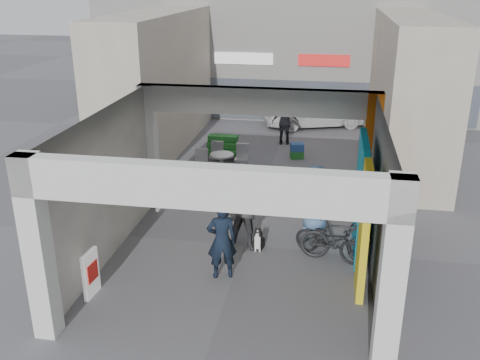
% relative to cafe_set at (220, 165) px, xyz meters
% --- Properties ---
extents(ground, '(90.00, 90.00, 0.00)m').
position_rel_cafe_set_xyz_m(ground, '(1.60, -4.81, -0.35)').
color(ground, '#59585D').
rests_on(ground, ground).
extents(arcade_canopy, '(6.40, 6.45, 6.40)m').
position_rel_cafe_set_xyz_m(arcade_canopy, '(2.14, -5.63, 1.95)').
color(arcade_canopy, silver).
rests_on(arcade_canopy, ground).
extents(far_building, '(18.00, 4.08, 8.00)m').
position_rel_cafe_set_xyz_m(far_building, '(1.60, 9.18, 3.64)').
color(far_building, white).
rests_on(far_building, ground).
extents(plaza_bldg_left, '(2.00, 9.00, 5.00)m').
position_rel_cafe_set_xyz_m(plaza_bldg_left, '(-2.90, 2.69, 2.15)').
color(plaza_bldg_left, '#BAB39A').
rests_on(plaza_bldg_left, ground).
extents(plaza_bldg_right, '(2.00, 9.00, 5.00)m').
position_rel_cafe_set_xyz_m(plaza_bldg_right, '(6.10, 2.69, 2.15)').
color(plaza_bldg_right, '#BAB39A').
rests_on(plaza_bldg_right, ground).
extents(bollard_left, '(0.09, 0.09, 0.97)m').
position_rel_cafe_set_xyz_m(bollard_left, '(-0.12, -2.61, 0.13)').
color(bollard_left, '#999CA2').
rests_on(bollard_left, ground).
extents(bollard_center, '(0.09, 0.09, 0.96)m').
position_rel_cafe_set_xyz_m(bollard_center, '(1.72, -2.60, 0.13)').
color(bollard_center, '#999CA2').
rests_on(bollard_center, ground).
extents(bollard_right, '(0.09, 0.09, 0.98)m').
position_rel_cafe_set_xyz_m(bollard_right, '(3.25, -2.21, 0.14)').
color(bollard_right, '#999CA2').
rests_on(bollard_right, ground).
extents(advert_board_near, '(0.14, 0.55, 1.00)m').
position_rel_cafe_set_xyz_m(advert_board_near, '(-1.14, -7.49, 0.16)').
color(advert_board_near, white).
rests_on(advert_board_near, ground).
extents(advert_board_far, '(0.12, 0.55, 1.00)m').
position_rel_cafe_set_xyz_m(advert_board_far, '(-1.14, -2.97, 0.16)').
color(advert_board_far, white).
rests_on(advert_board_far, ground).
extents(cafe_set, '(1.64, 1.32, 0.99)m').
position_rel_cafe_set_xyz_m(cafe_set, '(0.00, 0.00, 0.00)').
color(cafe_set, '#9B9A9F').
rests_on(cafe_set, ground).
extents(produce_stand, '(1.28, 0.69, 0.84)m').
position_rel_cafe_set_xyz_m(produce_stand, '(-0.24, 1.60, -0.02)').
color(produce_stand, black).
rests_on(produce_stand, ground).
extents(crate_stack, '(0.53, 0.46, 0.56)m').
position_rel_cafe_set_xyz_m(crate_stack, '(2.40, 2.15, -0.07)').
color(crate_stack, '#195919').
rests_on(crate_stack, ground).
extents(border_collie, '(0.23, 0.45, 0.62)m').
position_rel_cafe_set_xyz_m(border_collie, '(1.97, -4.95, -0.10)').
color(border_collie, black).
rests_on(border_collie, ground).
extents(man_with_dog, '(0.75, 0.61, 1.78)m').
position_rel_cafe_set_xyz_m(man_with_dog, '(1.36, -6.31, 0.54)').
color(man_with_dog, black).
rests_on(man_with_dog, ground).
extents(man_back_turned, '(1.13, 0.97, 2.01)m').
position_rel_cafe_set_xyz_m(man_back_turned, '(1.62, -4.96, 0.66)').
color(man_back_turned, '#414143').
rests_on(man_back_turned, ground).
extents(man_elderly, '(1.01, 0.84, 1.78)m').
position_rel_cafe_set_xyz_m(man_elderly, '(3.24, -3.64, 0.54)').
color(man_elderly, '#5B80B1').
rests_on(man_elderly, ground).
extents(man_crates, '(1.06, 0.51, 1.75)m').
position_rel_cafe_set_xyz_m(man_crates, '(1.80, 3.82, 0.52)').
color(man_crates, black).
rests_on(man_crates, ground).
extents(bicycle_front, '(1.82, 1.25, 0.91)m').
position_rel_cafe_set_xyz_m(bicycle_front, '(3.65, -5.06, 0.10)').
color(bicycle_front, black).
rests_on(bicycle_front, ground).
extents(bicycle_rear, '(1.85, 0.68, 1.08)m').
position_rel_cafe_set_xyz_m(bicycle_rear, '(3.87, -5.18, 0.19)').
color(bicycle_rear, black).
rests_on(bicycle_rear, ground).
extents(white_van, '(4.75, 3.10, 1.50)m').
position_rel_cafe_set_xyz_m(white_van, '(2.82, 6.69, 0.40)').
color(white_van, silver).
rests_on(white_van, ground).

